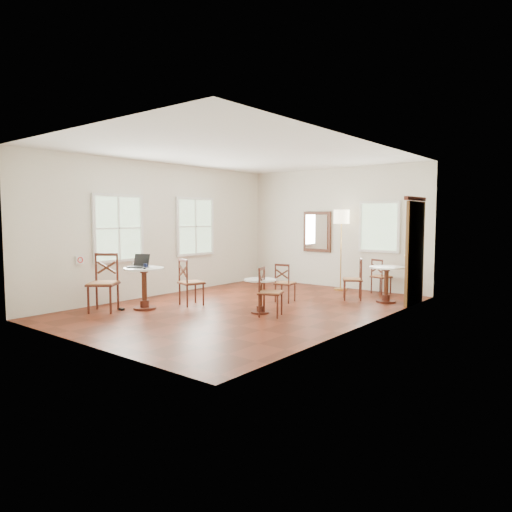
{
  "coord_description": "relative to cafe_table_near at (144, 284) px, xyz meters",
  "views": [
    {
      "loc": [
        5.85,
        -6.98,
        1.79
      ],
      "look_at": [
        0.0,
        0.3,
        1.0
      ],
      "focal_mm": 32.69,
      "sensor_mm": 36.0,
      "label": 1
    }
  ],
  "objects": [
    {
      "name": "floor_lamp",
      "position": [
        1.8,
        4.53,
        1.16
      ],
      "size": [
        0.38,
        0.38,
        1.96
      ],
      "color": "#BF8C3F",
      "rests_on": "ground"
    },
    {
      "name": "mouse",
      "position": [
        0.17,
        -0.12,
        0.32
      ],
      "size": [
        0.1,
        0.08,
        0.03
      ],
      "primitive_type": "ellipsoid",
      "rotation": [
        0.0,
        0.0,
        -0.42
      ],
      "color": "black",
      "rests_on": "cafe_table_near"
    },
    {
      "name": "water_glass",
      "position": [
        -0.2,
        -0.11,
        0.35
      ],
      "size": [
        0.05,
        0.05,
        0.09
      ],
      "primitive_type": "cylinder",
      "color": "white",
      "rests_on": "cafe_table_near"
    },
    {
      "name": "chair_mid_b",
      "position": [
        2.27,
        1.01,
        -0.06
      ],
      "size": [
        0.53,
        0.53,
        0.88
      ],
      "rotation": [
        0.0,
        0.0,
        1.97
      ],
      "color": "#4B1E12",
      "rests_on": "ground"
    },
    {
      "name": "ground",
      "position": [
        1.42,
        1.38,
        -0.5
      ],
      "size": [
        7.0,
        7.0,
        0.0
      ],
      "primitive_type": "plane",
      "color": "#591E0F",
      "rests_on": "ground"
    },
    {
      "name": "room_shell",
      "position": [
        1.36,
        1.65,
        1.39
      ],
      "size": [
        5.02,
        7.02,
        3.01
      ],
      "color": "silver",
      "rests_on": "ground"
    },
    {
      "name": "cafe_table_back",
      "position": [
        3.36,
        3.62,
        -0.04
      ],
      "size": [
        0.71,
        0.71,
        0.75
      ],
      "color": "#4B1E12",
      "rests_on": "ground"
    },
    {
      "name": "cafe_table_near",
      "position": [
        0.0,
        0.0,
        0.0
      ],
      "size": [
        0.77,
        0.77,
        0.81
      ],
      "color": "#4B1E12",
      "rests_on": "ground"
    },
    {
      "name": "laptop",
      "position": [
        -0.13,
        -0.01,
        0.37
      ],
      "size": [
        0.42,
        0.37,
        0.25
      ],
      "rotation": [
        0.0,
        0.0,
        0.25
      ],
      "color": "black",
      "rests_on": "cafe_table_near"
    },
    {
      "name": "cafe_table_mid",
      "position": [
        1.98,
        1.11,
        -0.11
      ],
      "size": [
        0.6,
        0.6,
        0.64
      ],
      "color": "#4B1E12",
      "rests_on": "ground"
    },
    {
      "name": "navy_mug",
      "position": [
        0.03,
        0.01,
        0.35
      ],
      "size": [
        0.1,
        0.07,
        0.08
      ],
      "color": "#111739",
      "rests_on": "cafe_table_near"
    },
    {
      "name": "chair_back_b",
      "position": [
        2.67,
        3.49,
        -0.06
      ],
      "size": [
        0.56,
        0.56,
        0.9
      ],
      "rotation": [
        0.0,
        0.0,
        -1.04
      ],
      "color": "#4B1E12",
      "rests_on": "ground"
    },
    {
      "name": "chair_near_b",
      "position": [
        -0.42,
        -0.61,
        0.05
      ],
      "size": [
        0.71,
        0.71,
        1.1
      ],
      "rotation": [
        0.0,
        0.0,
        0.64
      ],
      "color": "#4B1E12",
      "rests_on": "ground"
    },
    {
      "name": "chair_mid_a",
      "position": [
        1.68,
        2.33,
        -0.1
      ],
      "size": [
        0.43,
        0.43,
        0.81
      ],
      "rotation": [
        0.0,
        0.0,
        3.31
      ],
      "color": "#4B1E12",
      "rests_on": "ground"
    },
    {
      "name": "chair_back_a",
      "position": [
        2.8,
        4.59,
        -0.1
      ],
      "size": [
        0.47,
        0.47,
        0.81
      ],
      "rotation": [
        0.0,
        0.0,
        2.85
      ],
      "color": "#4B1E12",
      "rests_on": "ground"
    },
    {
      "name": "chair_near_a",
      "position": [
        0.39,
        0.84,
        -0.03
      ],
      "size": [
        0.55,
        0.55,
        0.94
      ],
      "rotation": [
        0.0,
        0.0,
        2.84
      ],
      "color": "#4B1E12",
      "rests_on": "ground"
    },
    {
      "name": "power_adapter",
      "position": [
        -0.25,
        -0.35,
        -0.48
      ],
      "size": [
        0.11,
        0.07,
        0.04
      ],
      "primitive_type": "cube",
      "color": "black",
      "rests_on": "ground"
    }
  ]
}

